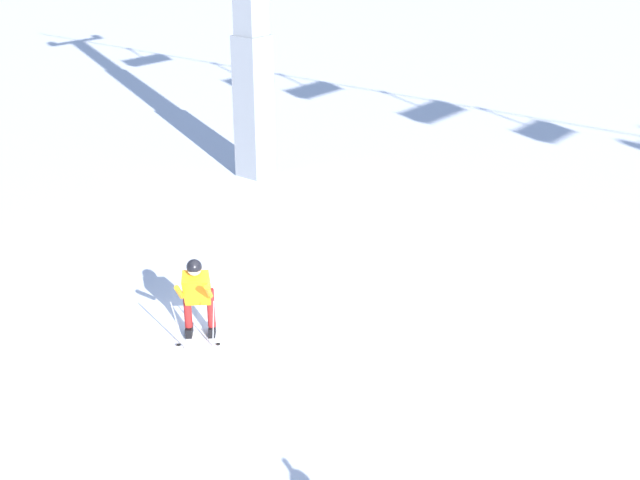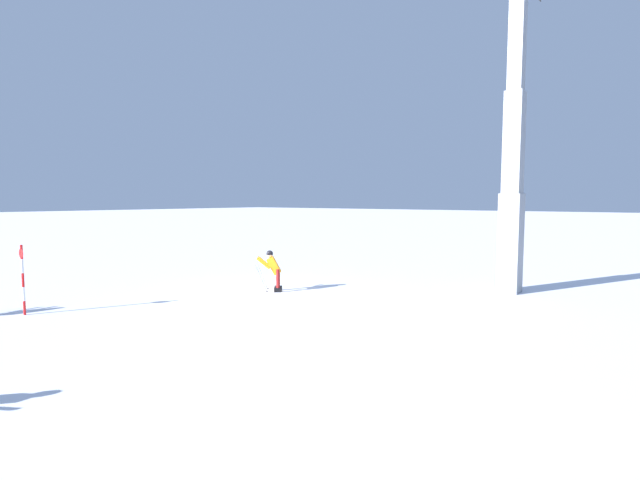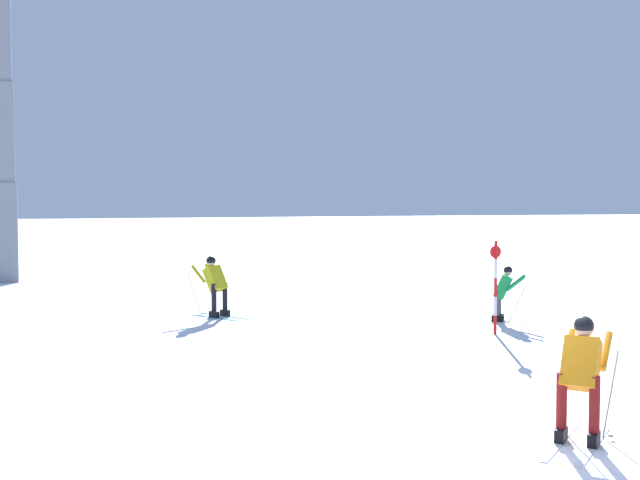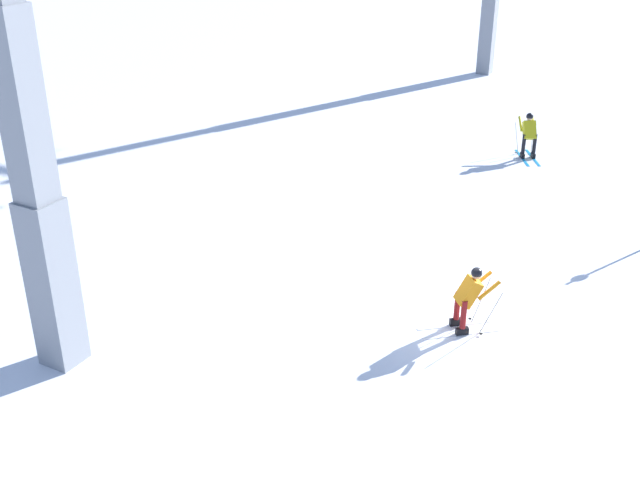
# 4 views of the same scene
# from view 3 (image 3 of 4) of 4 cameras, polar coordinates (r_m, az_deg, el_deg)

# --- Properties ---
(ground_plane) EXTENTS (260.00, 260.00, 0.00)m
(ground_plane) POSITION_cam_3_polar(r_m,az_deg,el_deg) (11.07, 13.74, -12.75)
(ground_plane) COLOR white
(skier_carving_main) EXTENTS (1.55, 1.67, 1.66)m
(skier_carving_main) POSITION_cam_3_polar(r_m,az_deg,el_deg) (10.41, 18.16, -8.80)
(skier_carving_main) COLOR white
(skier_carving_main) RESTS_ON ground_plane
(lift_tower_far) EXTENTS (0.66, 2.40, 11.39)m
(lift_tower_far) POSITION_cam_3_polar(r_m,az_deg,el_deg) (31.04, -21.49, 6.01)
(lift_tower_far) COLOR gray
(lift_tower_far) RESTS_ON ground_plane
(trail_marker_pole) EXTENTS (0.07, 0.28, 2.08)m
(trail_marker_pole) POSITION_cam_3_polar(r_m,az_deg,el_deg) (18.06, 12.44, -3.08)
(trail_marker_pole) COLOR red
(trail_marker_pole) RESTS_ON ground_plane
(skier_distant_uphill) EXTENTS (1.38, 1.62, 1.47)m
(skier_distant_uphill) POSITION_cam_3_polar(r_m,az_deg,el_deg) (20.03, 12.96, -3.54)
(skier_distant_uphill) COLOR white
(skier_distant_uphill) RESTS_ON ground_plane
(skier_distant_downhill) EXTENTS (1.74, 1.34, 1.68)m
(skier_distant_downhill) POSITION_cam_3_polar(r_m,az_deg,el_deg) (20.51, -7.53, -2.97)
(skier_distant_downhill) COLOR #198CCC
(skier_distant_downhill) RESTS_ON ground_plane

